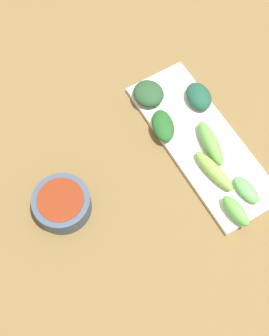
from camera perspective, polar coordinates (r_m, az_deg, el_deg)
tabletop at (r=0.89m, az=1.20°, el=1.03°), size 2.10×2.10×0.02m
sauce_bowl at (r=0.83m, az=-9.00°, el=-4.36°), size 0.10×0.10×0.04m
serving_plate at (r=0.90m, az=8.29°, el=3.23°), size 0.13×0.36×0.01m
broccoli_leafy_0 at (r=0.93m, az=7.97°, el=8.80°), size 0.06×0.07×0.03m
broccoli_stalk_1 at (r=0.83m, az=12.45°, el=-5.22°), size 0.03×0.07×0.03m
broccoli_leafy_2 at (r=0.89m, az=3.57°, el=5.26°), size 0.06×0.08×0.02m
broccoli_stalk_3 at (r=0.86m, az=13.73°, el=-2.65°), size 0.03×0.06×0.02m
broccoli_stalk_4 at (r=0.88m, az=9.41°, el=3.07°), size 0.04×0.10×0.03m
broccoli_leafy_5 at (r=0.92m, az=1.76°, el=9.22°), size 0.07×0.07×0.03m
broccoli_stalk_6 at (r=0.86m, az=9.82°, el=-0.35°), size 0.04×0.10×0.03m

